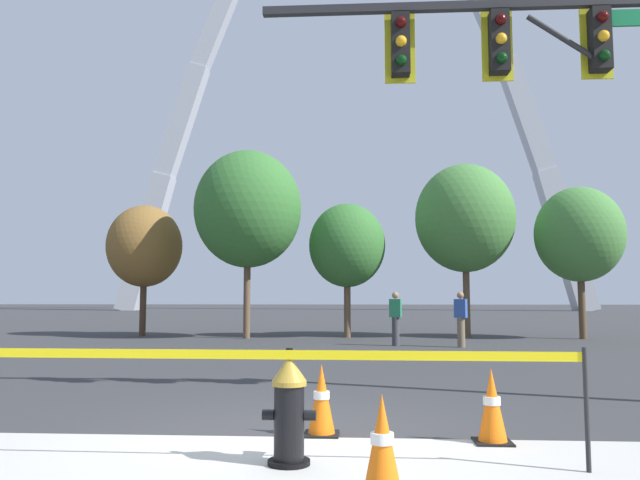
% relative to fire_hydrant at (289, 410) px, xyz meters
% --- Properties ---
extents(ground_plane, '(240.00, 240.00, 0.00)m').
position_rel_fire_hydrant_xyz_m(ground_plane, '(-0.17, 1.13, -0.47)').
color(ground_plane, '#333335').
extents(fire_hydrant, '(0.46, 0.48, 0.99)m').
position_rel_fire_hydrant_xyz_m(fire_hydrant, '(0.00, 0.00, 0.00)').
color(fire_hydrant, black).
rests_on(fire_hydrant, ground).
extents(caution_tape_barrier, '(5.70, 0.13, 1.02)m').
position_rel_fire_hydrant_xyz_m(caution_tape_barrier, '(-0.37, -0.04, 0.24)').
color(caution_tape_barrier, '#232326').
rests_on(caution_tape_barrier, ground).
extents(traffic_cone_by_hydrant, '(0.36, 0.36, 0.73)m').
position_rel_fire_hydrant_xyz_m(traffic_cone_by_hydrant, '(0.21, 1.14, -0.11)').
color(traffic_cone_by_hydrant, black).
rests_on(traffic_cone_by_hydrant, ground).
extents(traffic_cone_mid_sidewalk, '(0.36, 0.36, 0.73)m').
position_rel_fire_hydrant_xyz_m(traffic_cone_mid_sidewalk, '(0.76, -0.80, -0.11)').
color(traffic_cone_mid_sidewalk, black).
rests_on(traffic_cone_mid_sidewalk, ground).
extents(traffic_cone_curb_edge, '(0.36, 0.36, 0.73)m').
position_rel_fire_hydrant_xyz_m(traffic_cone_curb_edge, '(1.90, 0.90, -0.11)').
color(traffic_cone_curb_edge, black).
rests_on(traffic_cone_curb_edge, ground).
extents(traffic_signal_gantry, '(6.42, 0.44, 6.00)m').
position_rel_fire_hydrant_xyz_m(traffic_signal_gantry, '(3.68, 3.26, 3.80)').
color(traffic_signal_gantry, '#232326').
rests_on(traffic_signal_gantry, ground).
extents(monument_arch, '(52.30, 2.26, 53.79)m').
position_rel_fire_hydrant_xyz_m(monument_arch, '(-0.17, 62.41, 23.00)').
color(monument_arch, '#B2B5BC').
rests_on(monument_arch, ground).
extents(tree_far_left, '(2.80, 2.80, 4.89)m').
position_rel_fire_hydrant_xyz_m(tree_far_left, '(-7.44, 17.33, 2.88)').
color(tree_far_left, '#473323').
rests_on(tree_far_left, ground).
extents(tree_left_mid, '(3.81, 3.81, 6.66)m').
position_rel_fire_hydrant_xyz_m(tree_left_mid, '(-3.32, 16.20, 4.09)').
color(tree_left_mid, brown).
rests_on(tree_left_mid, ground).
extents(tree_center_left, '(2.76, 2.76, 4.83)m').
position_rel_fire_hydrant_xyz_m(tree_center_left, '(0.19, 16.93, 2.83)').
color(tree_center_left, brown).
rests_on(tree_center_left, ground).
extents(tree_center_right, '(3.59, 3.59, 6.29)m').
position_rel_fire_hydrant_xyz_m(tree_center_right, '(4.48, 17.23, 3.83)').
color(tree_center_right, brown).
rests_on(tree_center_right, ground).
extents(tree_right_mid, '(3.03, 3.03, 5.29)m').
position_rel_fire_hydrant_xyz_m(tree_right_mid, '(8.32, 16.61, 3.15)').
color(tree_right_mid, brown).
rests_on(tree_right_mid, ground).
extents(pedestrian_walking_left, '(0.39, 0.34, 1.59)m').
position_rel_fire_hydrant_xyz_m(pedestrian_walking_left, '(3.54, 12.75, 0.35)').
color(pedestrian_walking_left, brown).
rests_on(pedestrian_walking_left, ground).
extents(pedestrian_standing_center, '(0.38, 0.29, 1.59)m').
position_rel_fire_hydrant_xyz_m(pedestrian_standing_center, '(1.69, 13.17, 0.35)').
color(pedestrian_standing_center, '#38383D').
rests_on(pedestrian_standing_center, ground).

